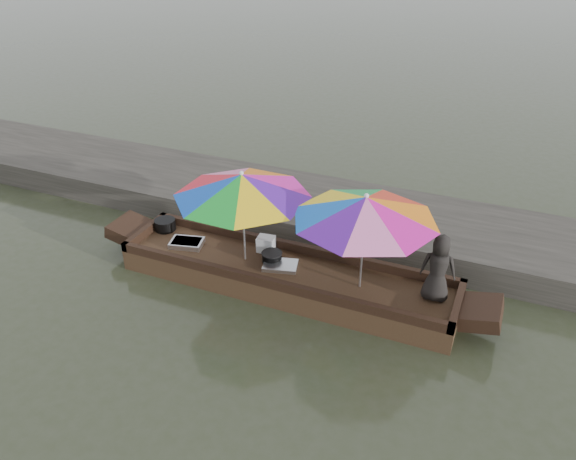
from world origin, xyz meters
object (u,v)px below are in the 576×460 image
at_px(tray_crayfish, 187,243).
at_px(umbrella_stern, 363,242).
at_px(cooking_pot, 165,225).
at_px(charcoal_grill, 272,257).
at_px(vendor, 438,268).
at_px(boat_hull, 286,278).
at_px(supply_bag, 266,244).
at_px(tray_scallop, 280,265).
at_px(umbrella_bow, 243,217).

xyz_separation_m(tray_crayfish, umbrella_stern, (3.03, 0.01, 0.73)).
distance_m(cooking_pot, umbrella_stern, 3.74).
relative_size(charcoal_grill, vendor, 0.30).
bearing_deg(tray_crayfish, boat_hull, 0.28).
bearing_deg(tray_crayfish, supply_bag, 15.88).
height_order(cooking_pot, umbrella_stern, umbrella_stern).
distance_m(charcoal_grill, vendor, 2.62).
bearing_deg(umbrella_stern, tray_crayfish, -179.83).
xyz_separation_m(tray_crayfish, supply_bag, (1.30, 0.37, 0.09)).
relative_size(cooking_pot, tray_scallop, 0.68).
bearing_deg(umbrella_bow, umbrella_stern, 0.00).
bearing_deg(cooking_pot, umbrella_bow, -10.03).
xyz_separation_m(cooking_pot, umbrella_stern, (3.67, -0.31, 0.68)).
xyz_separation_m(tray_scallop, umbrella_stern, (1.31, -0.01, 0.74)).
relative_size(boat_hull, supply_bag, 19.29).
bearing_deg(boat_hull, tray_crayfish, -179.72).
bearing_deg(umbrella_stern, vendor, 7.53).
xyz_separation_m(charcoal_grill, vendor, (2.58, 0.04, 0.45)).
height_order(boat_hull, umbrella_stern, umbrella_stern).
relative_size(tray_crayfish, umbrella_stern, 0.26).
distance_m(boat_hull, cooking_pot, 2.48).
relative_size(cooking_pot, supply_bag, 1.31).
xyz_separation_m(tray_scallop, umbrella_bow, (-0.62, -0.01, 0.74)).
xyz_separation_m(supply_bag, umbrella_bow, (-0.21, -0.36, 0.65)).
bearing_deg(boat_hull, umbrella_bow, 180.00).
height_order(cooking_pot, supply_bag, supply_bag).
height_order(tray_scallop, umbrella_stern, umbrella_stern).
height_order(boat_hull, vendor, vendor).
xyz_separation_m(boat_hull, charcoal_grill, (-0.28, 0.10, 0.25)).
bearing_deg(umbrella_stern, charcoal_grill, 176.00).
bearing_deg(tray_crayfish, charcoal_grill, 4.25).
relative_size(tray_crayfish, umbrella_bow, 0.25).
relative_size(boat_hull, tray_scallop, 10.04).
relative_size(tray_crayfish, tray_scallop, 1.00).
xyz_separation_m(cooking_pot, charcoal_grill, (2.17, -0.20, -0.02)).
xyz_separation_m(vendor, umbrella_bow, (-3.01, -0.14, 0.25)).
relative_size(charcoal_grill, umbrella_bow, 0.15).
bearing_deg(vendor, tray_crayfish, 0.21).
bearing_deg(charcoal_grill, vendor, 0.85).
bearing_deg(supply_bag, umbrella_stern, -11.88).
relative_size(tray_scallop, supply_bag, 1.92).
bearing_deg(tray_crayfish, cooking_pot, 153.68).
relative_size(tray_scallop, umbrella_bow, 0.25).
bearing_deg(tray_scallop, tray_crayfish, -179.42).
height_order(tray_crayfish, vendor, vendor).
distance_m(supply_bag, umbrella_stern, 1.87).
bearing_deg(vendor, supply_bag, -6.37).
bearing_deg(cooking_pot, supply_bag, 1.64).
bearing_deg(tray_scallop, vendor, 3.22).
bearing_deg(umbrella_bow, vendor, 2.72).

